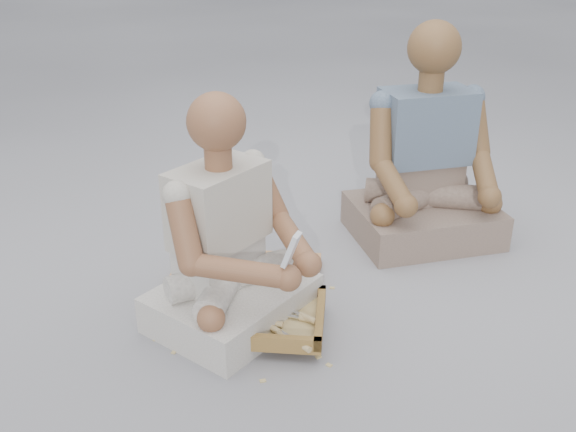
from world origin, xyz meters
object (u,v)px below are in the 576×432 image
(tool_tray, at_px, (262,317))
(carved_panel, at_px, (245,277))
(craftsman, at_px, (229,250))
(companion, at_px, (426,170))

(tool_tray, bearing_deg, carved_panel, 123.69)
(craftsman, xyz_separation_m, companion, (0.54, 0.95, 0.04))
(craftsman, relative_size, companion, 0.87)
(carved_panel, bearing_deg, companion, 48.81)
(tool_tray, xyz_separation_m, craftsman, (-0.13, 0.04, 0.23))
(carved_panel, height_order, tool_tray, tool_tray)
(carved_panel, height_order, craftsman, craftsman)
(tool_tray, height_order, companion, companion)
(tool_tray, bearing_deg, companion, 67.89)
(tool_tray, bearing_deg, craftsman, 165.41)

